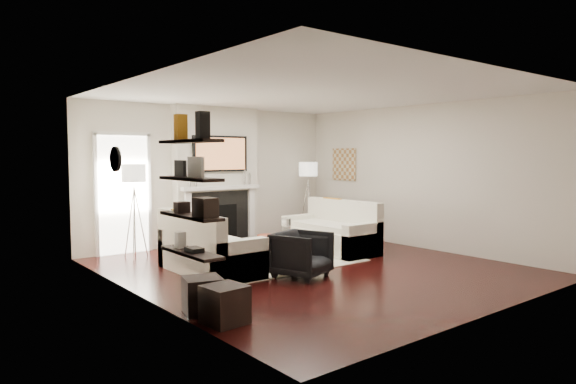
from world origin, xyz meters
TOP-DOWN VIEW (x-y plane):
  - room_envelope at (0.00, 0.00)m, footprint 6.00×6.00m
  - chimney_breast at (0.00, 2.88)m, footprint 1.80×0.25m
  - fireplace_surround at (0.00, 2.74)m, footprint 1.30×0.02m
  - firebox at (0.00, 2.73)m, footprint 0.75×0.02m
  - mantel_pilaster_l at (-0.72, 2.71)m, footprint 0.12×0.08m
  - mantel_pilaster_r at (0.72, 2.71)m, footprint 0.12×0.08m
  - mantel_shelf at (0.00, 2.69)m, footprint 1.70×0.18m
  - tv_body at (0.00, 2.71)m, footprint 1.20×0.06m
  - tv_screen at (0.00, 2.68)m, footprint 1.10×0.00m
  - candlestick_l_tall at (-0.55, 2.70)m, footprint 0.04×0.04m
  - candlestick_l_short at (-0.68, 2.70)m, footprint 0.04×0.04m
  - candlestick_r_tall at (0.55, 2.70)m, footprint 0.04×0.04m
  - candlestick_r_short at (0.68, 2.70)m, footprint 0.04×0.04m
  - hallway_panel at (-1.85, 2.98)m, footprint 0.90×0.02m
  - door_trim_l at (-2.33, 2.96)m, footprint 0.06×0.06m
  - door_trim_r at (-1.37, 2.96)m, footprint 0.06×0.06m
  - door_trim_top at (-1.85, 2.96)m, footprint 1.02×0.06m
  - rug at (-0.19, 0.78)m, footprint 2.60×2.00m
  - loveseat_left_base at (-1.41, 0.70)m, footprint 0.85×1.80m
  - loveseat_left_back at (-1.75, 0.70)m, footprint 0.18×1.80m
  - loveseat_left_arm_n at (-1.41, -0.11)m, footprint 0.85×0.18m
  - loveseat_left_arm_s at (-1.41, 1.51)m, footprint 0.85×0.18m
  - loveseat_left_cushion at (-1.36, 0.70)m, footprint 0.63×1.44m
  - pillow_left_orange at (-1.75, 1.00)m, footprint 0.10×0.42m
  - pillow_left_charcoal at (-1.75, 0.40)m, footprint 0.10×0.40m
  - loveseat_right_base at (1.14, 0.80)m, footprint 0.85×1.80m
  - loveseat_right_back at (1.47, 0.80)m, footprint 0.18×1.80m
  - loveseat_right_arm_n at (1.14, -0.01)m, footprint 0.85×0.18m
  - loveseat_right_arm_s at (1.14, 1.61)m, footprint 0.85×0.18m
  - loveseat_right_cushion at (1.09, 0.80)m, footprint 0.63×1.44m
  - pillow_right_orange at (1.47, 1.10)m, footprint 0.10×0.42m
  - pillow_right_charcoal at (1.47, 0.50)m, footprint 0.10×0.40m
  - coffee_table at (-0.13, 0.67)m, footprint 1.10×0.55m
  - coffee_leg_nw at (-0.63, 0.45)m, footprint 0.02×0.02m
  - coffee_leg_ne at (0.37, 0.45)m, footprint 0.02×0.02m
  - coffee_leg_sw at (-0.63, 0.89)m, footprint 0.02×0.02m
  - coffee_leg_se at (0.37, 0.89)m, footprint 0.02×0.02m
  - hurricane_glass at (0.02, 0.67)m, footprint 0.16×0.16m
  - hurricane_candle at (0.02, 0.67)m, footprint 0.11×0.11m
  - copper_bowl at (-0.38, 0.67)m, footprint 0.31×0.31m
  - armchair at (-0.53, -0.38)m, footprint 0.88×0.85m
  - lamp_left_post at (-1.85, 2.48)m, footprint 0.02×0.02m
  - lamp_left_shade at (-1.85, 2.48)m, footprint 0.40×0.40m
  - lamp_left_leg_a at (-1.74, 2.48)m, footprint 0.25×0.02m
  - lamp_left_leg_b at (-1.91, 2.57)m, footprint 0.14×0.22m
  - lamp_left_leg_c at (-1.91, 2.38)m, footprint 0.14×0.22m
  - lamp_right_post at (2.05, 2.46)m, footprint 0.02×0.02m
  - lamp_right_shade at (2.05, 2.46)m, footprint 0.40×0.40m
  - lamp_right_leg_a at (2.16, 2.46)m, footprint 0.25×0.02m
  - lamp_right_leg_b at (2.00, 2.56)m, footprint 0.14×0.22m
  - lamp_right_leg_c at (1.99, 2.37)m, footprint 0.14×0.22m
  - console_top at (2.57, 1.82)m, footprint 0.35×1.20m
  - console_leg_n at (2.57, 1.27)m, footprint 0.30×0.04m
  - console_leg_s at (2.57, 2.37)m, footprint 0.30×0.04m
  - wall_art at (2.73, 2.05)m, footprint 0.03×0.70m
  - shelf_bottom at (-2.62, -1.00)m, footprint 0.25×1.00m
  - shelf_lower at (-2.62, -1.00)m, footprint 0.25×1.00m
  - shelf_upper at (-2.62, -1.00)m, footprint 0.25×1.00m
  - shelf_top at (-2.62, -1.00)m, footprint 0.25×1.00m
  - decor_magfile_a at (-2.62, -1.28)m, footprint 0.12×0.10m
  - decor_magfile_b at (-2.62, -0.80)m, footprint 0.12×0.10m
  - decor_frame_a at (-2.62, -1.12)m, footprint 0.04×0.30m
  - decor_frame_b at (-2.62, -0.77)m, footprint 0.04×0.22m
  - decor_wine_rack at (-2.62, -1.32)m, footprint 0.18×0.25m
  - decor_box_small at (-2.62, -0.80)m, footprint 0.15×0.12m
  - decor_books at (-2.62, -1.07)m, footprint 0.14×0.20m
  - decor_box_tall at (-2.62, -0.75)m, footprint 0.10×0.10m
  - clock_rim at (-2.73, 0.90)m, footprint 0.04×0.34m
  - clock_face at (-2.71, 0.90)m, footprint 0.01×0.29m
  - ottoman_near at (-2.47, -0.97)m, footprint 0.50×0.50m
  - ottoman_far at (-2.47, -1.43)m, footprint 0.43×0.43m

SIDE VIEW (x-z plane):
  - rug at x=-0.19m, z-range 0.00..0.01m
  - coffee_leg_nw at x=-0.63m, z-range 0.00..0.38m
  - coffee_leg_ne at x=0.37m, z-range 0.00..0.38m
  - coffee_leg_sw at x=-0.63m, z-range 0.00..0.38m
  - coffee_leg_se at x=0.37m, z-range 0.00..0.38m
  - ottoman_near at x=-2.47m, z-range 0.00..0.40m
  - ottoman_far at x=-2.47m, z-range 0.00..0.40m
  - loveseat_left_base at x=-1.41m, z-range 0.00..0.42m
  - loveseat_right_base at x=1.14m, z-range 0.00..0.42m
  - loveseat_left_arm_n at x=-1.41m, z-range 0.00..0.60m
  - loveseat_left_arm_s at x=-1.41m, z-range 0.00..0.60m
  - loveseat_right_arm_n at x=1.14m, z-range 0.00..0.60m
  - loveseat_right_arm_s at x=1.14m, z-range 0.00..0.60m
  - console_leg_n at x=2.57m, z-range 0.00..0.71m
  - console_leg_s at x=2.57m, z-range 0.00..0.71m
  - armchair at x=-0.53m, z-range 0.00..0.72m
  - coffee_table at x=-0.13m, z-range 0.38..0.42m
  - copper_bowl at x=-0.38m, z-range 0.42..0.47m
  - firebox at x=0.00m, z-range 0.12..0.78m
  - loveseat_left_cushion at x=-1.36m, z-range 0.42..0.52m
  - loveseat_right_cushion at x=1.09m, z-range 0.42..0.52m
  - hurricane_candle at x=0.02m, z-range 0.41..0.58m
  - fireplace_surround at x=0.00m, z-range 0.00..1.04m
  - loveseat_left_back at x=-1.75m, z-range 0.13..0.93m
  - loveseat_right_back at x=1.47m, z-range 0.13..0.93m
  - mantel_pilaster_l at x=-0.72m, z-range 0.00..1.10m
  - mantel_pilaster_r at x=0.72m, z-range 0.00..1.10m
  - hurricane_glass at x=0.02m, z-range 0.42..0.70m
  - lamp_left_leg_a at x=-1.74m, z-range -0.02..1.22m
  - lamp_left_leg_b at x=-1.91m, z-range -0.02..1.22m
  - lamp_left_leg_c at x=-1.91m, z-range -0.02..1.22m
  - lamp_right_leg_a at x=2.16m, z-range -0.02..1.22m
  - lamp_right_leg_b at x=2.00m, z-range -0.02..1.22m
  - lamp_right_leg_c at x=1.99m, z-range -0.02..1.22m
  - lamp_left_post at x=-1.85m, z-range 0.00..1.20m
  - lamp_right_post at x=2.05m, z-range 0.00..1.20m
  - shelf_bottom at x=-2.62m, z-range 0.68..0.72m
  - pillow_left_charcoal at x=-1.75m, z-range 0.52..0.92m
  - pillow_right_charcoal at x=1.47m, z-range 0.52..0.92m
  - pillow_left_orange at x=-1.75m, z-range 0.52..0.94m
  - pillow_right_orange at x=1.47m, z-range 0.52..0.94m
  - console_top at x=2.57m, z-range 0.71..0.75m
  - decor_books at x=-2.62m, z-range 0.72..0.77m
  - decor_box_tall at x=-2.62m, z-range 0.72..0.90m
  - door_trim_l at x=-2.33m, z-range -0.03..2.13m
  - door_trim_r at x=-1.37m, z-range -0.03..2.13m
  - hallway_panel at x=-1.85m, z-range 0.00..2.10m
  - shelf_lower at x=-2.62m, z-range 1.08..1.12m
  - mantel_shelf at x=0.00m, z-range 1.09..1.16m
  - decor_box_small at x=-2.62m, z-range 1.12..1.24m
  - decor_wine_rack at x=-2.62m, z-range 1.12..1.32m
  - candlestick_l_short at x=-0.68m, z-range 1.15..1.40m
  - candlestick_r_short at x=0.68m, z-range 1.15..1.40m
  - candlestick_l_tall at x=-0.55m, z-range 1.16..1.45m
  - candlestick_r_tall at x=0.55m, z-range 1.16..1.45m
  - room_envelope at x=0.00m, z-range -1.65..4.35m
  - chimney_breast at x=0.00m, z-range 0.00..2.70m
  - lamp_left_shade at x=-1.85m, z-range 1.30..1.60m
  - lamp_right_shade at x=2.05m, z-range 1.30..1.60m
  - shelf_upper at x=-2.62m, z-range 1.48..1.52m
  - wall_art at x=2.73m, z-range 1.20..1.90m
  - decor_frame_b at x=-2.62m, z-range 1.52..1.70m
  - decor_frame_a at x=-2.62m, z-range 1.52..1.74m
  - clock_rim at x=-2.73m, z-range 1.53..1.87m
  - clock_face at x=-2.71m, z-range 1.55..1.84m
  - tv_screen at x=0.00m, z-range 1.47..2.09m
  - tv_body at x=0.00m, z-range 1.43..2.13m
  - shelf_top at x=-2.62m, z-range 1.88..1.92m
  - decor_magfile_a at x=-2.62m, z-range 1.92..2.20m
  - decor_magfile_b at x=-2.62m, z-range 1.92..2.20m
  - door_trim_top at x=-1.85m, z-range 2.10..2.16m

